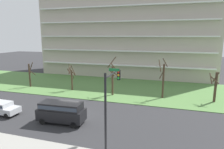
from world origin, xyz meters
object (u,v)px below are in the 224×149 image
(tree_right, at_px, (163,79))
(van_black_near_left, at_px, (61,111))
(tree_far_left, at_px, (30,75))
(tree_center, at_px, (113,78))
(sedan_silver_center_left, at_px, (2,107))
(tree_left, at_px, (72,77))
(tree_far_right, at_px, (215,86))
(traffic_signal_mast, at_px, (111,97))

(tree_right, bearing_deg, van_black_near_left, -130.07)
(tree_far_left, xyz_separation_m, tree_center, (16.23, -0.51, 0.44))
(tree_center, height_order, sedan_silver_center_left, tree_center)
(tree_center, bearing_deg, tree_left, 174.90)
(tree_left, bearing_deg, tree_right, 0.42)
(tree_far_right, distance_m, traffic_signal_mast, 19.12)
(tree_left, height_order, traffic_signal_mast, traffic_signal_mast)
(tree_far_right, bearing_deg, tree_center, -176.34)
(tree_far_left, relative_size, tree_left, 1.00)
(tree_right, bearing_deg, tree_center, -174.14)
(tree_center, relative_size, sedan_silver_center_left, 1.39)
(tree_far_left, xyz_separation_m, sedan_silver_center_left, (5.46, -11.90, -1.50))
(tree_far_left, height_order, van_black_near_left, tree_far_left)
(tree_far_left, bearing_deg, tree_left, 1.17)
(tree_center, relative_size, van_black_near_left, 1.17)
(tree_right, height_order, tree_far_right, tree_right)
(tree_right, relative_size, traffic_signal_mast, 0.92)
(tree_left, bearing_deg, sedan_silver_center_left, -104.38)
(tree_far_left, relative_size, tree_center, 0.76)
(sedan_silver_center_left, relative_size, traffic_signal_mast, 0.65)
(tree_center, relative_size, tree_right, 0.99)
(tree_center, xyz_separation_m, tree_right, (7.78, 0.80, 0.20))
(tree_far_left, distance_m, tree_left, 8.56)
(tree_center, xyz_separation_m, traffic_signal_mast, (4.22, -14.68, 1.78))
(tree_right, relative_size, tree_far_right, 1.41)
(tree_far_left, distance_m, sedan_silver_center_left, 13.18)
(tree_far_left, bearing_deg, tree_right, 0.68)
(tree_left, xyz_separation_m, tree_right, (15.45, 0.11, 0.66))
(tree_center, bearing_deg, tree_far_right, 3.66)
(tree_far_left, relative_size, tree_far_right, 1.05)
(tree_left, bearing_deg, tree_far_right, 0.70)
(tree_left, bearing_deg, van_black_near_left, -66.72)
(tree_left, distance_m, tree_far_right, 22.70)
(tree_far_left, xyz_separation_m, van_black_near_left, (13.75, -11.90, -0.98))
(tree_far_left, distance_m, tree_center, 16.25)
(van_black_near_left, distance_m, sedan_silver_center_left, 8.31)
(tree_far_left, height_order, tree_far_right, tree_far_left)
(sedan_silver_center_left, xyz_separation_m, traffic_signal_mast, (15.00, -3.29, 3.72))
(tree_far_left, height_order, tree_center, tree_center)
(van_black_near_left, xyz_separation_m, traffic_signal_mast, (6.70, -3.29, 3.19))
(tree_far_left, height_order, tree_left, tree_left)
(tree_right, distance_m, traffic_signal_mast, 15.95)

